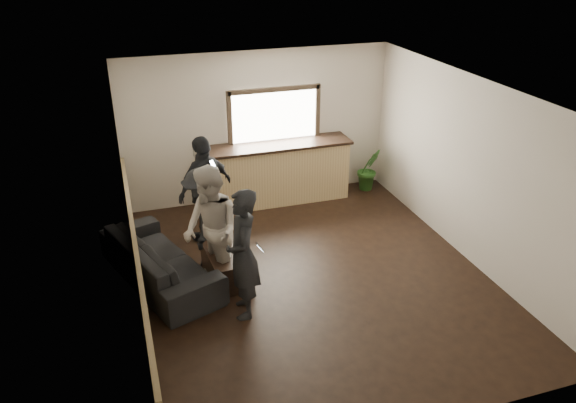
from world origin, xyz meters
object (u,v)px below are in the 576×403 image
object	(u,v)px
person_b	(211,231)
person_a	(243,255)
person_d	(205,189)
sofa	(160,260)
cup_b	(239,254)
bar_counter	(279,169)
person_c	(203,217)
cup_a	(216,242)
potted_plant	(369,169)
coffee_table	(227,265)

from	to	relation	value
person_b	person_a	bearing A→B (deg)	6.00
person_a	person_d	size ratio (longest dim) A/B	1.00
sofa	person_b	size ratio (longest dim) A/B	1.26
person_b	cup_b	bearing A→B (deg)	74.38
bar_counter	person_c	world-z (taller)	bar_counter
bar_counter	cup_a	xyz separation A→B (m)	(-1.61, -2.10, -0.15)
cup_a	person_b	bearing A→B (deg)	-106.60
cup_a	person_c	world-z (taller)	person_c
cup_a	person_b	distance (m)	0.61
cup_b	potted_plant	world-z (taller)	potted_plant
sofa	person_c	size ratio (longest dim) A/B	1.50
potted_plant	person_b	size ratio (longest dim) A/B	0.46
sofa	potted_plant	bearing A→B (deg)	-84.60
sofa	person_c	xyz separation A→B (m)	(0.72, 0.32, 0.43)
coffee_table	cup_b	distance (m)	0.35
cup_a	person_b	xyz separation A→B (m)	(-0.12, -0.42, 0.43)
cup_b	person_b	bearing A→B (deg)	179.64
cup_a	person_a	xyz separation A→B (m)	(0.15, -1.13, 0.41)
coffee_table	person_a	bearing A→B (deg)	-86.72
sofa	person_b	distance (m)	1.01
person_b	person_d	xyz separation A→B (m)	(0.18, 1.45, -0.03)
person_a	coffee_table	bearing A→B (deg)	-169.17
sofa	person_d	distance (m)	1.47
person_b	person_d	world-z (taller)	person_b
cup_a	coffee_table	bearing A→B (deg)	-66.75
sofa	person_a	bearing A→B (deg)	-158.94
cup_a	person_a	bearing A→B (deg)	-82.34
potted_plant	person_b	xyz separation A→B (m)	(-3.59, -2.47, 0.50)
cup_a	potted_plant	distance (m)	4.03
sofa	cup_a	bearing A→B (deg)	-110.43
bar_counter	potted_plant	size ratio (longest dim) A/B	3.18
cup_b	bar_counter	bearing A→B (deg)	61.49
coffee_table	person_d	world-z (taller)	person_d
person_d	sofa	bearing A→B (deg)	18.25
cup_b	person_a	distance (m)	0.82
potted_plant	cup_a	bearing A→B (deg)	-149.35
person_b	person_c	bearing A→B (deg)	164.11
sofa	person_a	world-z (taller)	person_a
cup_b	person_d	size ratio (longest dim) A/B	0.05
bar_counter	cup_b	size ratio (longest dim) A/B	28.70
person_a	potted_plant	bearing A→B (deg)	141.38
person_d	bar_counter	bearing A→B (deg)	-176.38
bar_counter	potted_plant	xyz separation A→B (m)	(1.85, -0.05, -0.22)
bar_counter	sofa	size ratio (longest dim) A/B	1.16
sofa	person_a	size ratio (longest dim) A/B	1.29
coffee_table	person_b	world-z (taller)	person_b
cup_a	cup_b	distance (m)	0.49
potted_plant	coffee_table	bearing A→B (deg)	-145.79
bar_counter	person_c	xyz separation A→B (m)	(-1.73, -1.78, 0.13)
person_b	person_c	world-z (taller)	person_b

